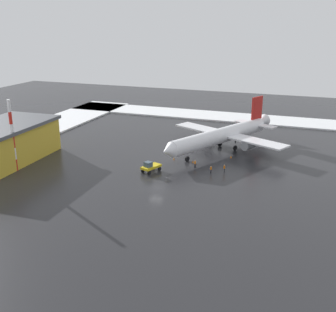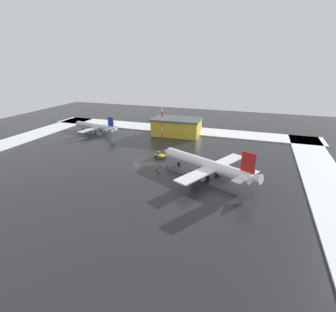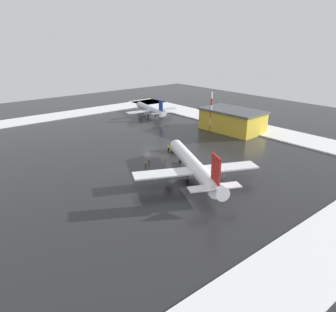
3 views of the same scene
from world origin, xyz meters
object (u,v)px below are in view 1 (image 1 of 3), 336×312
Objects in this scene: airplane_far_rear at (222,135)px; cargo_hangar at (6,142)px; traffic_cone_mid_line at (193,162)px; antenna_mast at (13,136)px; traffic_cone_near_nose at (231,157)px; traffic_cone_wingtip_side at (174,159)px; ground_crew_by_nose_gear at (224,168)px; ground_crew_mid_apron at (211,169)px; pushback_tug at (150,166)px; ground_crew_near_tug at (195,163)px.

airplane_far_rear reaches higher than cargo_hangar.
airplane_far_rear is 13.27m from traffic_cone_mid_line.
airplane_far_rear is 2.37× the size of antenna_mast.
traffic_cone_wingtip_side is at bearing -63.69° from traffic_cone_near_nose.
ground_crew_by_nose_gear is at bearing 98.53° from cargo_hangar.
traffic_cone_wingtip_side is (11.66, -8.85, -3.68)m from airplane_far_rear.
ground_crew_by_nose_gear is 10.41m from traffic_cone_near_nose.
traffic_cone_mid_line is at bearing -49.10° from traffic_cone_near_nose.
airplane_far_rear reaches higher than traffic_cone_wingtip_side.
antenna_mast reaches higher than traffic_cone_mid_line.
airplane_far_rear reaches higher than ground_crew_mid_apron.
airplane_far_rear is 7.54m from traffic_cone_near_nose.
traffic_cone_near_nose is 10.11m from traffic_cone_mid_line.
ground_crew_by_nose_gear is 3.11× the size of traffic_cone_near_nose.
traffic_cone_wingtip_side is (-9.71, 2.08, -1.01)m from pushback_tug.
ground_crew_by_nose_gear is at bearing 108.92° from antenna_mast.
ground_crew_by_nose_gear is (0.72, 6.90, 0.00)m from ground_crew_near_tug.
antenna_mast is at bearing -59.45° from traffic_cone_near_nose.
traffic_cone_mid_line is (-13.14, 42.10, -4.17)m from cargo_hangar.
ground_crew_mid_apron is at bearing 60.79° from traffic_cone_wingtip_side.
pushback_tug is 0.32× the size of antenna_mast.
traffic_cone_near_nose and traffic_cone_wingtip_side have the same top height.
pushback_tug is 9.24× the size of traffic_cone_wingtip_side.
pushback_tug reaches higher than traffic_cone_wingtip_side.
antenna_mast is at bearing -113.60° from ground_crew_near_tug.
airplane_far_rear is 49.98m from antenna_mast.
traffic_cone_mid_line is at bearing 117.94° from antenna_mast.
ground_crew_mid_apron is 12.27m from traffic_cone_near_nose.
antenna_mast is at bearing -62.06° from traffic_cone_mid_line.
traffic_cone_mid_line is 1.00× the size of traffic_cone_wingtip_side.
pushback_tug is 10.44m from ground_crew_near_tug.
ground_crew_by_nose_gear reaches higher than traffic_cone_near_nose.
traffic_cone_wingtip_side is at bearing -56.75° from ground_crew_mid_apron.
traffic_cone_wingtip_side is at bearing -27.94° from ground_crew_by_nose_gear.
ground_crew_mid_apron is 43.60m from antenna_mast.
airplane_far_rear is 68.62× the size of traffic_cone_wingtip_side.
ground_crew_by_nose_gear is 3.11× the size of traffic_cone_mid_line.
pushback_tug is at bearing -1.46° from airplane_far_rear.
traffic_cone_mid_line is at bearing 84.71° from traffic_cone_wingtip_side.
antenna_mast is (9.40, -28.26, 6.66)m from pushback_tug.
traffic_cone_mid_line is (-18.66, 35.19, -7.67)m from antenna_mast.
ground_crew_near_tug is at bearing 25.50° from traffic_cone_mid_line.
cargo_hangar is 53.68m from traffic_cone_near_nose.
ground_crew_mid_apron is (17.60, 1.78, -2.99)m from airplane_far_rear.
traffic_cone_near_nose is (-10.36, -0.70, -0.70)m from ground_crew_by_nose_gear.
ground_crew_mid_apron is at bearing 97.06° from cargo_hangar.
traffic_cone_near_nose is at bearing 120.55° from antenna_mast.
ground_crew_near_tug is at bearing 101.06° from cargo_hangar.
cargo_hangar is 46.39× the size of traffic_cone_near_nose.
traffic_cone_wingtip_side is (-13.59, 37.26, -4.17)m from cargo_hangar.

